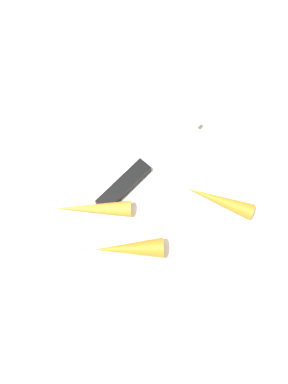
{
  "coord_description": "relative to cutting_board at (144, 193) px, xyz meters",
  "views": [
    {
      "loc": [
        -0.09,
        0.16,
        0.5
      ],
      "look_at": [
        0.0,
        0.0,
        0.01
      ],
      "focal_mm": 34.66,
      "sensor_mm": 36.0,
      "label": 1
    }
  ],
  "objects": [
    {
      "name": "carrot_longest",
      "position": [
        0.05,
        0.06,
        0.02
      ],
      "size": [
        0.1,
        0.07,
        0.02
      ],
      "primitive_type": "cone",
      "rotation": [
        0.0,
        1.57,
        0.51
      ],
      "color": "orange",
      "rests_on": "cutting_board"
    },
    {
      "name": "knife",
      "position": [
        0.03,
        -0.01,
        0.01
      ],
      "size": [
        0.07,
        0.2,
        0.01
      ],
      "rotation": [
        0.0,
        0.0,
        4.47
      ],
      "color": "#B7B7BC",
      "rests_on": "cutting_board"
    },
    {
      "name": "carrot_medium",
      "position": [
        -0.1,
        -0.04,
        0.02
      ],
      "size": [
        0.1,
        0.04,
        0.02
      ],
      "primitive_type": "cone",
      "rotation": [
        0.0,
        1.57,
        0.13
      ],
      "color": "orange",
      "rests_on": "cutting_board"
    },
    {
      "name": "cutting_board",
      "position": [
        0.0,
        0.0,
        0.0
      ],
      "size": [
        0.36,
        0.26,
        0.01
      ],
      "primitive_type": "cube",
      "color": "silver",
      "rests_on": "ground_plane"
    },
    {
      "name": "ground_plane",
      "position": [
        0.0,
        0.0,
        -0.01
      ],
      "size": [
        1.4,
        1.4,
        0.0
      ],
      "primitive_type": "plane",
      "color": "#C6B793"
    },
    {
      "name": "carrot_shortest",
      "position": [
        -0.02,
        0.08,
        0.02
      ],
      "size": [
        0.09,
        0.07,
        0.03
      ],
      "primitive_type": "cone",
      "rotation": [
        0.0,
        1.57,
        0.54
      ],
      "color": "orange",
      "rests_on": "cutting_board"
    }
  ]
}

